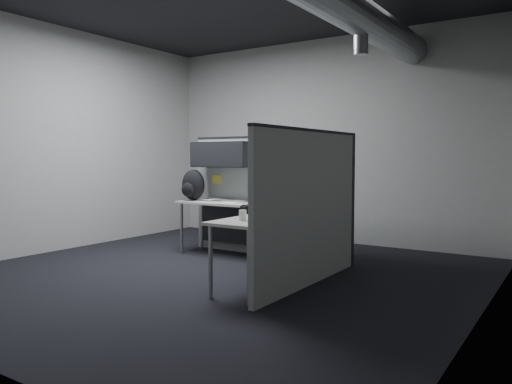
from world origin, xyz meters
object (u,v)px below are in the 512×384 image
Objects in this scene: monitor at (304,189)px; backpack at (193,185)px; desk at (259,216)px; phone at (275,214)px; keyboard at (261,206)px.

backpack is (-1.77, 0.01, -0.02)m from monitor.
backpack is at bearing 169.59° from desk.
desk is 4.37× the size of monitor.
desk is at bearing -140.83° from monitor.
phone is 0.53× the size of backpack.
keyboard is at bearing -125.15° from monitor.
monitor is 0.56m from keyboard.
desk is 1.33m from backpack.
monitor is 1.07× the size of keyboard.
phone is at bearing -48.79° from desk.
phone is (0.63, -0.72, 0.01)m from keyboard.
desk is 4.68× the size of keyboard.
monitor is at bearing 23.91° from desk.
desk is at bearing 127.12° from phone.
monitor is at bearing 12.11° from backpack.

